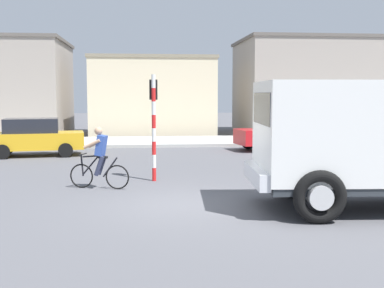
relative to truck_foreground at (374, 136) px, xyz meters
name	(u,v)px	position (x,y,z in m)	size (l,w,h in m)	color
ground_plane	(188,205)	(-4.14, 0.85, -1.67)	(120.00, 120.00, 0.00)	#56565B
sidewalk_far	(161,141)	(-4.14, 16.15, -1.59)	(80.00, 5.00, 0.16)	#ADADA8
truck_foreground	(374,136)	(0.00, 0.00, 0.00)	(5.58, 3.12, 2.90)	white
cyclist	(99,158)	(-6.39, 3.14, -0.80)	(1.67, 0.65, 1.72)	black
traffic_light_pole	(154,113)	(-4.85, 4.31, 0.40)	(0.24, 0.43, 3.20)	red
car_red_near	(280,133)	(1.28, 12.06, -0.85)	(4.21, 2.31, 1.60)	red
car_white_mid	(34,137)	(-9.75, 10.96, -0.85)	(4.20, 2.29, 1.60)	gold
building_mid_block	(152,96)	(-4.46, 22.29, 0.85)	(8.00, 5.77, 5.02)	beige
building_corner_right	(327,87)	(7.50, 22.51, 1.49)	(12.04, 7.44, 6.30)	#9E9389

